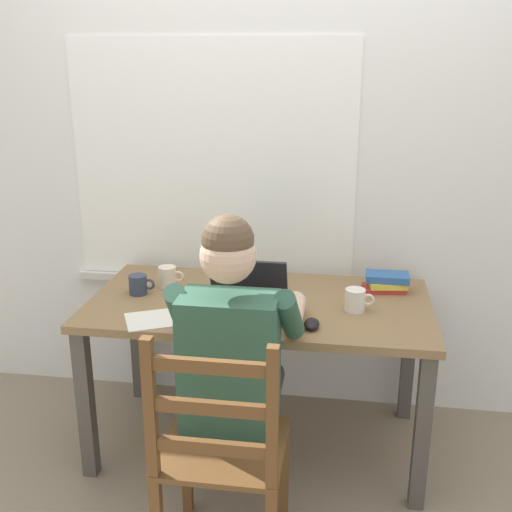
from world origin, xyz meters
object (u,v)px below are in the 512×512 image
object	(u,v)px
laptop	(245,303)
book_stack_side	(387,282)
seated_person	(235,355)
coffee_mug_spare	(168,277)
book_stack_main	(260,278)
computer_mouse	(312,324)
desk	(259,320)
wooden_chair	(221,453)
coffee_mug_white	(356,300)
coffee_mug_dark	(139,284)

from	to	relation	value
laptop	book_stack_side	size ratio (longest dim) A/B	1.62
seated_person	coffee_mug_spare	distance (m)	0.70
seated_person	book_stack_main	distance (m)	0.62
laptop	computer_mouse	xyz separation A→B (m)	(0.28, -0.09, -0.03)
laptop	coffee_mug_spare	world-z (taller)	laptop
desk	book_stack_side	xyz separation A→B (m)	(0.55, 0.20, 0.13)
coffee_mug_spare	book_stack_main	xyz separation A→B (m)	(0.42, 0.06, -0.01)
wooden_chair	laptop	world-z (taller)	wooden_chair
seated_person	book_stack_side	bearing A→B (deg)	48.76
desk	book_stack_main	bearing A→B (deg)	97.22
desk	seated_person	distance (m)	0.46
computer_mouse	coffee_mug_white	world-z (taller)	coffee_mug_white
desk	book_stack_side	size ratio (longest dim) A/B	7.19
coffee_mug_white	coffee_mug_dark	world-z (taller)	coffee_mug_white
seated_person	computer_mouse	world-z (taller)	seated_person
coffee_mug_white	coffee_mug_spare	world-z (taller)	coffee_mug_spare
desk	coffee_mug_dark	world-z (taller)	coffee_mug_dark
computer_mouse	coffee_mug_spare	size ratio (longest dim) A/B	0.84
seated_person	coffee_mug_dark	bearing A→B (deg)	138.69
computer_mouse	coffee_mug_white	distance (m)	0.26
seated_person	wooden_chair	bearing A→B (deg)	-90.00
desk	book_stack_main	size ratio (longest dim) A/B	7.06
computer_mouse	coffee_mug_white	bearing A→B (deg)	49.42
seated_person	coffee_mug_white	size ratio (longest dim) A/B	10.20
coffee_mug_white	coffee_mug_dark	xyz separation A→B (m)	(-0.95, 0.05, -0.00)
seated_person	computer_mouse	bearing A→B (deg)	38.12
computer_mouse	coffee_mug_dark	distance (m)	0.82
computer_mouse	desk	bearing A→B (deg)	134.69
desk	laptop	distance (m)	0.21
laptop	coffee_mug_spare	distance (m)	0.47
desk	seated_person	xyz separation A→B (m)	(-0.02, -0.45, 0.06)
desk	coffee_mug_white	size ratio (longest dim) A/B	12.09
seated_person	book_stack_side	size ratio (longest dim) A/B	6.07
desk	laptop	bearing A→B (deg)	-104.37
laptop	coffee_mug_dark	xyz separation A→B (m)	(-0.50, 0.15, -0.01)
seated_person	computer_mouse	distance (m)	0.34
wooden_chair	book_stack_side	xyz separation A→B (m)	(0.57, 0.93, 0.30)
laptop	book_stack_main	distance (m)	0.32
computer_mouse	book_stack_side	size ratio (longest dim) A/B	0.49
coffee_mug_spare	coffee_mug_dark	bearing A→B (deg)	-136.24
computer_mouse	coffee_mug_dark	bearing A→B (deg)	162.57
laptop	book_stack_main	xyz separation A→B (m)	(0.02, 0.32, -0.01)
coffee_mug_spare	book_stack_main	bearing A→B (deg)	8.31
desk	book_stack_side	world-z (taller)	book_stack_side
book_stack_main	computer_mouse	bearing A→B (deg)	-57.19
coffee_mug_dark	book_stack_main	bearing A→B (deg)	17.22
coffee_mug_dark	book_stack_side	bearing A→B (deg)	10.28
coffee_mug_spare	book_stack_main	world-z (taller)	coffee_mug_spare
book_stack_side	coffee_mug_white	bearing A→B (deg)	-119.15
computer_mouse	book_stack_main	bearing A→B (deg)	122.81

